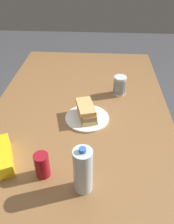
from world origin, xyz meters
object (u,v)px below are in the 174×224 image
Objects in this scene: paper_plate at (87,118)px; sandwich at (87,111)px; plastic_cup_stack at (120,86)px; soda_can_red at (42,165)px; water_bottle_tall at (83,171)px; dining_table at (80,122)px.

paper_plate is 1.30× the size of sandwich.
plastic_cup_stack reaches higher than paper_plate.
soda_can_red is 0.20m from water_bottle_tall.
sandwich is at bearing 144.54° from plastic_cup_stack.
soda_can_red is at bearing 158.23° from sandwich.
plastic_cup_stack is at bearing -47.87° from dining_table.
plastic_cup_stack is at bearing -27.78° from soda_can_red.
paper_plate is 0.05m from sandwich.
paper_plate is 0.49m from water_bottle_tall.
soda_can_red is (-0.42, 0.17, 0.06)m from paper_plate.
water_bottle_tall is at bearing -173.54° from dining_table.
water_bottle_tall reaches higher than dining_table.
soda_can_red is at bearing 72.17° from water_bottle_tall.
dining_table is 14.25× the size of plastic_cup_stack.
paper_plate is at bearing 145.20° from plastic_cup_stack.
sandwich is at bearing 42.25° from paper_plate.
soda_can_red reaches higher than sandwich.
dining_table is 0.58m from water_bottle_tall.
plastic_cup_stack is at bearing -13.83° from water_bottle_tall.
paper_plate is 1.97× the size of plastic_cup_stack.
water_bottle_tall is at bearing -178.32° from paper_plate.
soda_can_red is (-0.48, 0.12, 0.14)m from dining_table.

